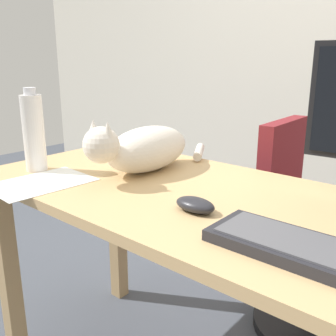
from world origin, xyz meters
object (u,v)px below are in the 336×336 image
Objects in this scene: cat at (144,148)px; computer_mouse at (195,205)px; water_bottle at (34,132)px; office_chair at (307,246)px; keyboard at (320,254)px.

cat is 5.59× the size of computer_mouse.
cat is at bearing 38.02° from water_bottle.
water_bottle reaches higher than cat.
office_chair reaches higher than computer_mouse.
computer_mouse reaches higher than keyboard.
cat reaches higher than computer_mouse.
cat is at bearing -123.68° from office_chair.
computer_mouse is (0.35, -0.18, -0.06)m from cat.
keyboard is 1.57× the size of water_bottle.
computer_mouse is (-0.03, -0.74, 0.40)m from office_chair.
office_chair is 3.18× the size of water_bottle.
keyboard is 0.72× the size of cat.
office_chair is 1.45× the size of cat.
water_bottle is at bearing -141.98° from cat.
computer_mouse is 0.65m from water_bottle.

